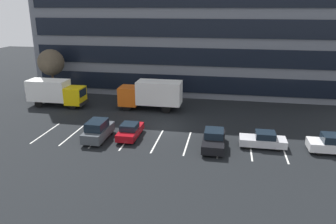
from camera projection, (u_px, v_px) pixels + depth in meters
name	position (u px, v px, depth m)	size (l,w,h in m)	color
ground_plane	(165.00, 127.00, 33.83)	(120.00, 120.00, 0.00)	black
office_building	(188.00, 13.00, 47.27)	(41.82, 13.60, 21.60)	slate
lot_markings	(157.00, 141.00, 30.29)	(22.54, 5.40, 0.01)	silver
box_truck_yellow	(56.00, 92.00, 40.21)	(7.05, 2.34, 3.27)	yellow
box_truck_orange	(151.00, 94.00, 38.82)	(7.54, 2.50, 3.50)	#D85914
suv_charcoal	(98.00, 130.00, 30.35)	(1.77, 4.18, 1.89)	#474C51
sedan_silver	(263.00, 140.00, 28.79)	(3.99, 1.67, 1.43)	silver
sedan_white	(335.00, 144.00, 27.66)	(4.47, 1.87, 1.60)	white
sedan_maroon	(130.00, 131.00, 30.90)	(1.68, 4.01, 1.44)	maroon
sedan_black	(214.00, 140.00, 28.66)	(1.86, 4.45, 1.59)	black
bare_tree	(51.00, 63.00, 43.34)	(3.45, 3.45, 6.47)	#473323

